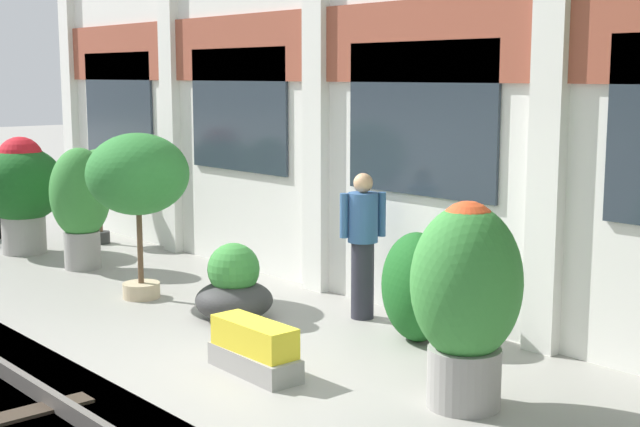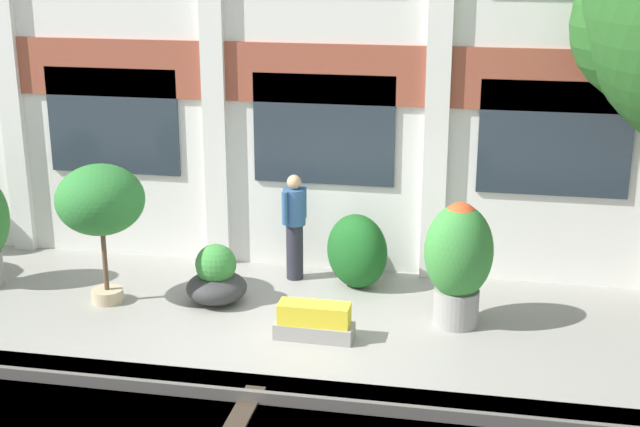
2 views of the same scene
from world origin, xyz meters
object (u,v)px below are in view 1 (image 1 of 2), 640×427
potted_plant_glazed_jar (80,201)px  potted_plant_fluted_column (466,291)px  potted_plant_wide_bowl (234,289)px  potted_plant_ribbed_drum (22,186)px  topiary_hedge (417,287)px  potted_plant_low_pan (138,177)px  potted_plant_terracotta_small (99,172)px  resident_by_doorway (363,241)px  potted_plant_square_trough (254,349)px

potted_plant_glazed_jar → potted_plant_fluted_column: potted_plant_fluted_column is taller
potted_plant_fluted_column → potted_plant_wide_bowl: bearing=178.0°
potted_plant_ribbed_drum → potted_plant_glazed_jar: 1.65m
potted_plant_ribbed_drum → potted_plant_fluted_column: size_ratio=1.04×
potted_plant_glazed_jar → topiary_hedge: size_ratio=1.52×
potted_plant_low_pan → topiary_hedge: potted_plant_low_pan is taller
potted_plant_terracotta_small → potted_plant_low_pan: bearing=-20.2°
potted_plant_fluted_column → resident_by_doorway: potted_plant_fluted_column is taller
potted_plant_low_pan → potted_plant_terracotta_small: bearing=159.8°
potted_plant_ribbed_drum → potted_plant_glazed_jar: bearing=5.8°
potted_plant_ribbed_drum → topiary_hedge: size_ratio=1.58×
potted_plant_square_trough → potted_plant_terracotta_small: potted_plant_terracotta_small is taller
potted_plant_glazed_jar → potted_plant_terracotta_small: bearing=145.1°
potted_plant_low_pan → potted_plant_wide_bowl: bearing=10.5°
potted_plant_fluted_column → topiary_hedge: bearing=144.8°
potted_plant_ribbed_drum → potted_plant_wide_bowl: potted_plant_ribbed_drum is taller
potted_plant_square_trough → potted_plant_terracotta_small: (-6.81, 1.98, 0.94)m
potted_plant_ribbed_drum → potted_plant_wide_bowl: size_ratio=2.05×
potted_plant_low_pan → topiary_hedge: 3.80m
potted_plant_glazed_jar → potted_plant_fluted_column: size_ratio=1.00×
potted_plant_glazed_jar → resident_by_doorway: 4.67m
potted_plant_square_trough → topiary_hedge: (0.27, 1.90, 0.34)m
potted_plant_wide_bowl → topiary_hedge: size_ratio=0.77×
potted_plant_ribbed_drum → topiary_hedge: (7.15, 1.19, -0.48)m
potted_plant_glazed_jar → potted_plant_terracotta_small: (-1.57, 1.10, 0.19)m
potted_plant_glazed_jar → potted_plant_low_pan: size_ratio=0.85×
potted_plant_wide_bowl → resident_by_doorway: size_ratio=0.53×
potted_plant_glazed_jar → resident_by_doorway: size_ratio=1.04×
potted_plant_square_trough → topiary_hedge: bearing=81.8°
potted_plant_square_trough → resident_by_doorway: bearing=109.2°
potted_plant_fluted_column → potted_plant_terracotta_small: (-8.62, 1.16, 0.18)m
potted_plant_low_pan → topiary_hedge: bearing=19.9°
potted_plant_square_trough → resident_by_doorway: (-0.72, 2.07, 0.66)m
potted_plant_terracotta_small → resident_by_doorway: resident_by_doorway is taller
potted_plant_ribbed_drum → potted_plant_low_pan: (3.69, -0.06, 0.46)m
potted_plant_low_pan → resident_by_doorway: potted_plant_low_pan is taller
potted_plant_fluted_column → topiary_hedge: potted_plant_fluted_column is taller
potted_plant_square_trough → potted_plant_fluted_column: (1.81, 0.82, 0.75)m
potted_plant_ribbed_drum → resident_by_doorway: size_ratio=1.09×
potted_plant_low_pan → resident_by_doorway: 2.92m
potted_plant_ribbed_drum → potted_plant_fluted_column: potted_plant_ribbed_drum is taller
potted_plant_glazed_jar → potted_plant_fluted_column: 7.04m
potted_plant_ribbed_drum → potted_plant_glazed_jar: potted_plant_ribbed_drum is taller
potted_plant_ribbed_drum → potted_plant_wide_bowl: bearing=2.4°
potted_plant_wide_bowl → potted_plant_terracotta_small: size_ratio=0.57×
potted_plant_low_pan → resident_by_doorway: bearing=30.0°
potted_plant_fluted_column → potted_plant_low_pan: 5.02m
potted_plant_ribbed_drum → resident_by_doorway: potted_plant_ribbed_drum is taller
potted_plant_ribbed_drum → potted_plant_square_trough: (6.88, -0.71, -0.81)m
potted_plant_glazed_jar → topiary_hedge: potted_plant_glazed_jar is taller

